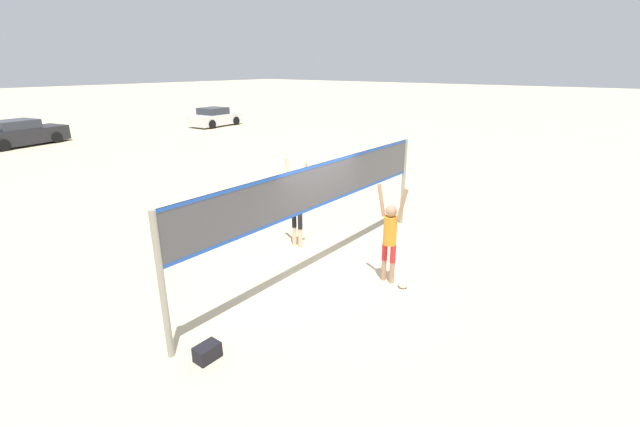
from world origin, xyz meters
TOP-DOWN VIEW (x-y plane):
  - ground_plane at (0.00, 0.00)m, footprint 200.00×200.00m
  - volleyball_net at (0.00, 0.00)m, footprint 7.90×0.11m
  - player_spiker at (0.47, -1.49)m, footprint 0.28×0.70m
  - player_blocker at (0.69, 1.28)m, footprint 0.28×0.72m
  - volleyball at (0.41, -1.90)m, footprint 0.21×0.21m
  - gear_bag at (-3.58, -0.53)m, footprint 0.40×0.26m
  - parked_car_mid at (1.87, 23.45)m, footprint 5.05×2.80m
  - parked_car_far at (14.27, 21.35)m, footprint 4.17×2.24m

SIDE VIEW (x-z plane):
  - ground_plane at x=0.00m, z-range 0.00..0.00m
  - volleyball at x=0.41m, z-range 0.00..0.21m
  - gear_bag at x=-3.58m, z-range 0.00..0.26m
  - parked_car_far at x=14.27m, z-range -0.07..1.33m
  - parked_car_mid at x=1.87m, z-range -0.07..1.42m
  - player_spiker at x=0.47m, z-range 0.06..2.20m
  - player_blocker at x=0.69m, z-range 0.07..2.35m
  - volleyball_net at x=0.00m, z-range 0.58..3.06m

